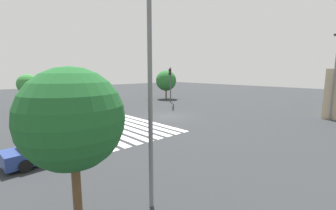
% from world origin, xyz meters
% --- Properties ---
extents(ground_plane, '(118.02, 118.02, 0.00)m').
position_xyz_m(ground_plane, '(0.00, 0.00, 0.00)').
color(ground_plane, '#2B2D30').
extents(crosswalk_markings, '(11.61, 8.20, 0.01)m').
position_xyz_m(crosswalk_markings, '(0.00, -7.07, 0.00)').
color(crosswalk_markings, silver).
rests_on(crosswalk_markings, ground_plane).
extents(traffic_signal_mast, '(3.85, 3.85, 5.61)m').
position_xyz_m(traffic_signal_mast, '(-6.56, 6.56, 4.25)').
color(traffic_signal_mast, '#47474C').
rests_on(traffic_signal_mast, ground_plane).
extents(car_0, '(2.04, 4.50, 1.36)m').
position_xyz_m(car_0, '(-2.10, -9.67, 0.65)').
color(car_0, maroon).
rests_on(car_0, ground_plane).
extents(car_1, '(2.10, 4.42, 1.52)m').
position_xyz_m(car_1, '(4.51, -13.49, 0.72)').
color(car_1, navy).
rests_on(car_1, ground_plane).
extents(car_2, '(4.87, 2.03, 1.66)m').
position_xyz_m(car_2, '(-8.14, -3.74, 0.77)').
color(car_2, brown).
rests_on(car_2, ground_plane).
extents(pedestrian, '(0.41, 0.41, 1.58)m').
position_xyz_m(pedestrian, '(-8.09, -8.27, 0.87)').
color(pedestrian, '#232842').
rests_on(pedestrian, ground_plane).
extents(street_light_pole_a, '(0.80, 0.36, 8.61)m').
position_xyz_m(street_light_pole_a, '(11.92, -11.94, 5.12)').
color(street_light_pole_a, slate).
rests_on(street_light_pole_a, ground_plane).
extents(street_light_pole_b, '(0.80, 0.36, 8.67)m').
position_xyz_m(street_light_pole_b, '(12.79, 11.02, 5.15)').
color(street_light_pole_b, slate).
rests_on(street_light_pole_b, ground_plane).
extents(tree_corner_a, '(2.57, 2.57, 4.66)m').
position_xyz_m(tree_corner_a, '(-14.89, -10.38, 3.36)').
color(tree_corner_a, brown).
rests_on(tree_corner_a, ground_plane).
extents(tree_corner_b, '(3.70, 3.70, 5.18)m').
position_xyz_m(tree_corner_b, '(-12.15, 10.83, 3.32)').
color(tree_corner_b, brown).
rests_on(tree_corner_b, ground_plane).
extents(tree_corner_c, '(3.00, 3.00, 5.15)m').
position_xyz_m(tree_corner_c, '(11.54, -14.49, 3.63)').
color(tree_corner_c, brown).
rests_on(tree_corner_c, ground_plane).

